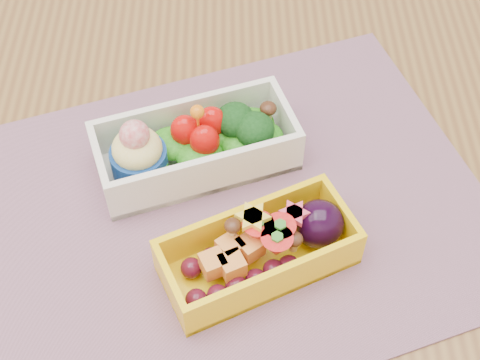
{
  "coord_description": "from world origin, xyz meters",
  "views": [
    {
      "loc": [
        -0.04,
        -0.35,
        1.26
      ],
      "look_at": [
        -0.04,
        0.01,
        0.79
      ],
      "focal_mm": 51.57,
      "sensor_mm": 36.0,
      "label": 1
    }
  ],
  "objects_px": {
    "table": "(277,274)",
    "bento_white": "(195,146)",
    "bento_yellow": "(262,250)",
    "placemat": "(232,211)"
  },
  "relations": [
    {
      "from": "placemat",
      "to": "bento_yellow",
      "type": "relative_size",
      "value": 2.58
    },
    {
      "from": "table",
      "to": "placemat",
      "type": "bearing_deg",
      "value": 168.81
    },
    {
      "from": "placemat",
      "to": "bento_yellow",
      "type": "bearing_deg",
      "value": -66.05
    },
    {
      "from": "bento_white",
      "to": "bento_yellow",
      "type": "relative_size",
      "value": 1.13
    },
    {
      "from": "table",
      "to": "bento_white",
      "type": "relative_size",
      "value": 6.07
    },
    {
      "from": "placemat",
      "to": "bento_yellow",
      "type": "xyz_separation_m",
      "value": [
        0.02,
        -0.06,
        0.02
      ]
    },
    {
      "from": "table",
      "to": "bento_white",
      "type": "xyz_separation_m",
      "value": [
        -0.08,
        0.06,
        0.13
      ]
    },
    {
      "from": "bento_yellow",
      "to": "placemat",
      "type": "bearing_deg",
      "value": 89.57
    },
    {
      "from": "bento_white",
      "to": "bento_yellow",
      "type": "distance_m",
      "value": 0.13
    },
    {
      "from": "placemat",
      "to": "bento_white",
      "type": "relative_size",
      "value": 2.28
    }
  ]
}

